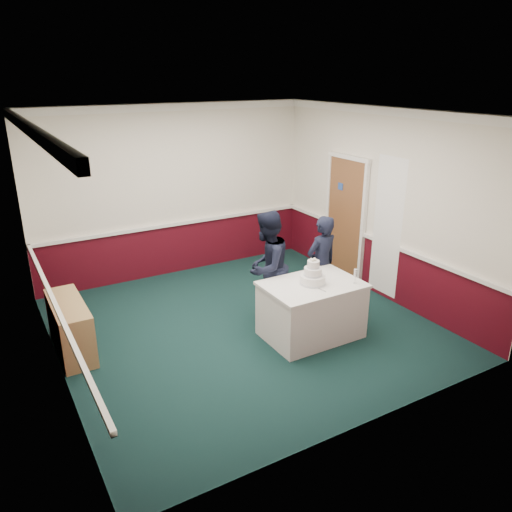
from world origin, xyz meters
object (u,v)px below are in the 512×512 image
cake_table (311,309)px  cake_knife (320,289)px  person_woman (321,265)px  person_man (267,267)px  sideboard (71,327)px  champagne_flute (355,274)px  wedding_cake (313,276)px

cake_table → cake_knife: size_ratio=6.00×
cake_table → person_woman: size_ratio=0.87×
cake_knife → person_man: person_man is taller
sideboard → champagne_flute: bearing=-23.6°
cake_table → person_woman: bearing=44.5°
sideboard → cake_knife: 3.30m
wedding_cake → champagne_flute: size_ratio=1.78×
cake_table → cake_knife: bearing=-98.5°
sideboard → wedding_cake: 3.26m
cake_table → champagne_flute: bearing=-29.2°
sideboard → cake_knife: (2.94, -1.44, 0.44)m
champagne_flute → person_man: (-0.78, 1.00, -0.09)m
wedding_cake → champagne_flute: wedding_cake is taller
cake_knife → person_woman: (0.60, 0.76, -0.03)m
person_man → wedding_cake: bearing=80.3°
cake_table → person_man: bearing=111.5°
person_man → person_woman: (0.86, -0.16, -0.07)m
person_woman → champagne_flute: bearing=78.9°
wedding_cake → cake_table: bearing=-90.0°
cake_table → wedding_cake: size_ratio=3.63×
cake_table → person_man: size_ratio=0.79×
cake_table → person_man: 0.89m
person_woman → sideboard: bearing=-17.0°
person_woman → cake_table: bearing=38.3°
cake_table → sideboard: bearing=157.4°
person_man → person_woman: 0.88m
cake_table → person_man: person_man is taller
sideboard → cake_knife: size_ratio=5.45×
wedding_cake → champagne_flute: bearing=-29.2°
cake_knife → person_woman: person_woman is taller
cake_knife → person_woman: 0.97m
sideboard → person_woman: 3.63m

